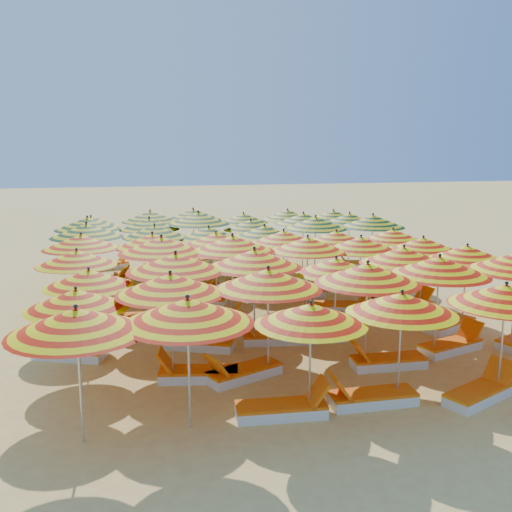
# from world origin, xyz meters

# --- Properties ---
(ground) EXTENTS (120.00, 120.00, 0.00)m
(ground) POSITION_xyz_m (0.00, 0.00, 0.00)
(ground) COLOR #ECCD69
(ground) RESTS_ON ground
(umbrella_0) EXTENTS (2.53, 2.53, 2.44)m
(umbrella_0) POSITION_xyz_m (-4.93, -7.24, 2.15)
(umbrella_0) COLOR silver
(umbrella_0) RESTS_ON ground
(umbrella_1) EXTENTS (2.59, 2.59, 2.47)m
(umbrella_1) POSITION_xyz_m (-3.09, -7.16, 2.18)
(umbrella_1) COLOR silver
(umbrella_1) RESTS_ON ground
(umbrella_2) EXTENTS (2.60, 2.60, 2.23)m
(umbrella_2) POSITION_xyz_m (-0.83, -7.16, 1.96)
(umbrella_2) COLOR silver
(umbrella_2) RESTS_ON ground
(umbrella_3) EXTENTS (2.71, 2.71, 2.28)m
(umbrella_3) POSITION_xyz_m (1.07, -7.02, 2.01)
(umbrella_3) COLOR silver
(umbrella_3) RESTS_ON ground
(umbrella_4) EXTENTS (2.24, 2.24, 2.37)m
(umbrella_4) POSITION_xyz_m (3.21, -7.23, 2.09)
(umbrella_4) COLOR silver
(umbrella_4) RESTS_ON ground
(umbrella_6) EXTENTS (2.46, 2.46, 2.23)m
(umbrella_6) POSITION_xyz_m (-5.08, -5.06, 1.96)
(umbrella_6) COLOR silver
(umbrella_6) RESTS_ON ground
(umbrella_7) EXTENTS (3.03, 3.03, 2.46)m
(umbrella_7) POSITION_xyz_m (-3.19, -5.04, 2.17)
(umbrella_7) COLOR silver
(umbrella_7) RESTS_ON ground
(umbrella_8) EXTENTS (3.05, 3.05, 2.49)m
(umbrella_8) POSITION_xyz_m (-1.12, -5.18, 2.19)
(umbrella_8) COLOR silver
(umbrella_8) RESTS_ON ground
(umbrella_9) EXTENTS (2.49, 2.49, 2.52)m
(umbrella_9) POSITION_xyz_m (1.14, -5.28, 2.22)
(umbrella_9) COLOR silver
(umbrella_9) RESTS_ON ground
(umbrella_10) EXTENTS (2.70, 2.70, 2.53)m
(umbrella_10) POSITION_xyz_m (3.11, -4.97, 2.22)
(umbrella_10) COLOR silver
(umbrella_10) RESTS_ON ground
(umbrella_12) EXTENTS (2.17, 2.17, 2.25)m
(umbrella_12) POSITION_xyz_m (-4.91, -3.26, 1.98)
(umbrella_12) COLOR silver
(umbrella_12) RESTS_ON ground
(umbrella_13) EXTENTS (2.76, 2.76, 2.54)m
(umbrella_13) POSITION_xyz_m (-2.89, -3.17, 2.24)
(umbrella_13) COLOR silver
(umbrella_13) RESTS_ON ground
(umbrella_14) EXTENTS (2.82, 2.82, 2.54)m
(umbrella_14) POSITION_xyz_m (-0.91, -3.06, 2.24)
(umbrella_14) COLOR silver
(umbrella_14) RESTS_ON ground
(umbrella_15) EXTENTS (2.40, 2.40, 2.25)m
(umbrella_15) POSITION_xyz_m (1.20, -3.26, 1.98)
(umbrella_15) COLOR silver
(umbrella_15) RESTS_ON ground
(umbrella_16) EXTENTS (2.61, 2.61, 2.46)m
(umbrella_16) POSITION_xyz_m (3.10, -3.27, 2.17)
(umbrella_16) COLOR silver
(umbrella_16) RESTS_ON ground
(umbrella_17) EXTENTS (2.88, 2.88, 2.38)m
(umbrella_17) POSITION_xyz_m (5.18, -2.99, 2.09)
(umbrella_17) COLOR silver
(umbrella_17) RESTS_ON ground
(umbrella_18) EXTENTS (2.31, 2.31, 2.34)m
(umbrella_18) POSITION_xyz_m (-5.31, -0.96, 2.06)
(umbrella_18) COLOR silver
(umbrella_18) RESTS_ON ground
(umbrella_19) EXTENTS (2.82, 2.82, 2.60)m
(umbrella_19) POSITION_xyz_m (-3.04, -0.82, 2.29)
(umbrella_19) COLOR silver
(umbrella_19) RESTS_ON ground
(umbrella_20) EXTENTS (2.47, 2.47, 2.60)m
(umbrella_20) POSITION_xyz_m (-1.07, -1.06, 2.29)
(umbrella_20) COLOR silver
(umbrella_20) RESTS_ON ground
(umbrella_21) EXTENTS (2.95, 2.95, 2.45)m
(umbrella_21) POSITION_xyz_m (1.23, -0.92, 2.16)
(umbrella_21) COLOR silver
(umbrella_21) RESTS_ON ground
(umbrella_22) EXTENTS (2.96, 2.96, 2.38)m
(umbrella_22) POSITION_xyz_m (2.96, -0.84, 2.10)
(umbrella_22) COLOR silver
(umbrella_22) RESTS_ON ground
(umbrella_23) EXTENTS (2.43, 2.43, 2.32)m
(umbrella_23) POSITION_xyz_m (4.91, -1.11, 2.05)
(umbrella_23) COLOR silver
(umbrella_23) RESTS_ON ground
(umbrella_24) EXTENTS (2.97, 2.97, 2.48)m
(umbrella_24) POSITION_xyz_m (-5.30, 1.02, 2.18)
(umbrella_24) COLOR silver
(umbrella_24) RESTS_ON ground
(umbrella_25) EXTENTS (2.75, 2.75, 2.45)m
(umbrella_25) POSITION_xyz_m (-3.19, 0.90, 2.16)
(umbrella_25) COLOR silver
(umbrella_25) RESTS_ON ground
(umbrella_26) EXTENTS (2.81, 2.81, 2.41)m
(umbrella_26) POSITION_xyz_m (-1.21, 0.87, 2.12)
(umbrella_26) COLOR silver
(umbrella_26) RESTS_ON ground
(umbrella_27) EXTENTS (2.92, 2.92, 2.38)m
(umbrella_27) POSITION_xyz_m (1.06, 1.03, 2.09)
(umbrella_27) COLOR silver
(umbrella_27) RESTS_ON ground
(umbrella_28) EXTENTS (2.82, 2.82, 2.29)m
(umbrella_28) POSITION_xyz_m (2.93, 1.10, 2.01)
(umbrella_28) COLOR silver
(umbrella_28) RESTS_ON ground
(umbrella_29) EXTENTS (2.82, 2.82, 2.30)m
(umbrella_29) POSITION_xyz_m (4.94, 0.95, 2.02)
(umbrella_29) COLOR silver
(umbrella_29) RESTS_ON ground
(umbrella_30) EXTENTS (2.97, 2.97, 2.57)m
(umbrella_30) POSITION_xyz_m (-5.23, 2.87, 2.26)
(umbrella_30) COLOR silver
(umbrella_30) RESTS_ON ground
(umbrella_31) EXTENTS (2.71, 2.71, 2.39)m
(umbrella_31) POSITION_xyz_m (-2.97, 3.26, 2.10)
(umbrella_31) COLOR silver
(umbrella_31) RESTS_ON ground
(umbrella_32) EXTENTS (2.19, 2.19, 2.31)m
(umbrella_32) POSITION_xyz_m (-1.12, 2.94, 2.03)
(umbrella_32) COLOR silver
(umbrella_32) RESTS_ON ground
(umbrella_33) EXTENTS (2.82, 2.82, 2.26)m
(umbrella_33) POSITION_xyz_m (0.97, 3.17, 1.99)
(umbrella_33) COLOR silver
(umbrella_33) RESTS_ON ground
(umbrella_34) EXTENTS (3.12, 3.12, 2.53)m
(umbrella_34) POSITION_xyz_m (2.94, 3.20, 2.23)
(umbrella_34) COLOR silver
(umbrella_34) RESTS_ON ground
(umbrella_35) EXTENTS (2.64, 2.64, 2.56)m
(umbrella_35) POSITION_xyz_m (5.13, 2.97, 2.26)
(umbrella_35) COLOR silver
(umbrella_35) RESTS_ON ground
(umbrella_36) EXTENTS (2.53, 2.53, 2.54)m
(umbrella_36) POSITION_xyz_m (-5.29, 4.94, 2.24)
(umbrella_36) COLOR silver
(umbrella_36) RESTS_ON ground
(umbrella_37) EXTENTS (2.34, 2.34, 2.42)m
(umbrella_37) POSITION_xyz_m (-3.05, 5.10, 2.13)
(umbrella_37) COLOR silver
(umbrella_37) RESTS_ON ground
(umbrella_38) EXTENTS (3.04, 3.04, 2.60)m
(umbrella_38) POSITION_xyz_m (-1.17, 5.13, 2.29)
(umbrella_38) COLOR silver
(umbrella_38) RESTS_ON ground
(umbrella_39) EXTENTS (2.26, 2.26, 2.26)m
(umbrella_39) POSITION_xyz_m (0.86, 4.93, 1.99)
(umbrella_39) COLOR silver
(umbrella_39) RESTS_ON ground
(umbrella_40) EXTENTS (2.79, 2.79, 2.44)m
(umbrella_40) POSITION_xyz_m (3.12, 5.20, 2.15)
(umbrella_40) COLOR silver
(umbrella_40) RESTS_ON ground
(umbrella_41) EXTENTS (2.99, 2.99, 2.40)m
(umbrella_41) POSITION_xyz_m (5.05, 5.00, 2.11)
(umbrella_41) COLOR silver
(umbrella_41) RESTS_ON ground
(umbrella_42) EXTENTS (2.80, 2.80, 2.31)m
(umbrella_42) POSITION_xyz_m (-5.26, 7.25, 2.03)
(umbrella_42) COLOR silver
(umbrella_42) RESTS_ON ground
(umbrella_43) EXTENTS (2.86, 2.86, 2.49)m
(umbrella_43) POSITION_xyz_m (-2.90, 7.03, 2.19)
(umbrella_43) COLOR silver
(umbrella_43) RESTS_ON ground
(umbrella_44) EXTENTS (2.85, 2.85, 2.49)m
(umbrella_44) POSITION_xyz_m (-1.08, 7.31, 2.19)
(umbrella_44) COLOR silver
(umbrella_44) RESTS_ON ground
(umbrella_45) EXTENTS (2.26, 2.26, 2.24)m
(umbrella_45) POSITION_xyz_m (1.11, 7.33, 1.97)
(umbrella_45) COLOR silver
(umbrella_45) RESTS_ON ground
(umbrella_46) EXTENTS (2.50, 2.50, 2.36)m
(umbrella_46) POSITION_xyz_m (3.09, 7.29, 2.07)
(umbrella_46) COLOR silver
(umbrella_46) RESTS_ON ground
(umbrella_47) EXTENTS (2.54, 2.54, 2.28)m
(umbrella_47) POSITION_xyz_m (5.20, 7.17, 2.01)
(umbrella_47) COLOR silver
(umbrella_47) RESTS_ON ground
(lounger_0) EXTENTS (1.78, 0.73, 0.69)m
(lounger_0) POSITION_xyz_m (-1.33, -7.14, 0.15)
(lounger_0) COLOR white
(lounger_0) RESTS_ON ground
(lounger_1) EXTENTS (1.75, 0.63, 0.69)m
(lounger_1) POSITION_xyz_m (0.47, -7.07, 0.15)
(lounger_1) COLOR white
(lounger_1) RESTS_ON ground
(lounger_2) EXTENTS (1.82, 1.22, 0.69)m
(lounger_2) POSITION_xyz_m (2.71, -7.38, 0.15)
(lounger_2) COLOR white
(lounger_2) RESTS_ON ground
(lounger_4) EXTENTS (1.81, 0.90, 0.69)m
(lounger_4) POSITION_xyz_m (-2.69, -5.07, 0.15)
(lounger_4) COLOR white
(lounger_4) RESTS_ON ground
(lounger_5) EXTENTS (1.82, 1.20, 0.69)m
(lounger_5) POSITION_xyz_m (-1.71, -5.25, 0.15)
(lounger_5) COLOR white
(lounger_5) RESTS_ON ground
(lounger_6) EXTENTS (1.76, 0.68, 0.69)m
(lounger_6) POSITION_xyz_m (1.65, -5.37, 0.15)
(lounger_6) COLOR white
(lounger_6) RESTS_ON ground
(lounger_7) EXTENTS (1.83, 1.06, 0.69)m
(lounger_7) POSITION_xyz_m (3.70, -4.78, 0.15)
(lounger_7) COLOR white
(lounger_7) RESTS_ON ground
(lounger_9) EXTENTS (1.82, 1.19, 0.69)m
(lounger_9) POSITION_xyz_m (-5.50, -3.04, 0.15)
(lounger_9) COLOR white
(lounger_9) RESTS_ON ground
(lounger_10) EXTENTS (1.82, 1.25, 0.69)m
(lounger_10) POSITION_xyz_m (-2.38, -3.11, 0.15)
(lounger_10) COLOR white
(lounger_10) RESTS_ON ground
(lounger_11) EXTENTS (1.80, 0.82, 0.69)m
(lounger_11) POSITION_xyz_m (-0.41, -3.15, 0.15)
(lounger_11) COLOR white
(lounger_11) RESTS_ON ground
(lounger_12) EXTENTS (1.78, 0.73, 0.69)m
(lounger_12) POSITION_xyz_m (0.70, -3.23, 0.15)
(lounger_12) COLOR white
(lounger_12) RESTS_ON ground
(lounger_13) EXTENTS (1.82, 1.24, 0.69)m
(lounger_13) POSITION_xyz_m (4.58, -3.24, 0.15)
(lounger_13) COLOR white
(lounger_13) RESTS_ON ground
(lounger_14) EXTENTS (1.83, 1.13, 0.69)m
(lounger_14) POSITION_xyz_m (-5.82, -1.08, 0.15)
(lounger_14) COLOR white
(lounger_14) RESTS_ON ground
(lounger_15) EXTENTS (1.79, 0.78, 0.69)m
(lounger_15) POSITION_xyz_m (-3.64, -0.61, 0.15)
(lounger_15) COLOR white
(lounger_15) RESTS_ON ground
(lounger_16) EXTENTS (1.82, 1.25, 0.69)m
(lounger_16) POSITION_xyz_m (-1.57, -0.92, 0.15)
(lounger_16) COLOR white
(lounger_16) RESTS_ON ground
(lounger_17) EXTENTS (1.83, 1.06, 0.69)m
(lounger_17) POSITION_xyz_m (2.46, -0.82, 0.15)
(lounger_17) COLOR white
(lounger_17) RESTS_ON ground
(lounger_18) EXTENTS (1.81, 0.92, 0.69)m
(lounger_18) POSITION_xyz_m (4.41, -1.23, 0.15)
(lounger_18) COLOR white
(lounger_18) RESTS_ON ground
(lounger_19) EXTENTS (1.81, 0.91, 0.69)m
(lounger_19) POSITION_xyz_m (-5.80, 0.90, 0.15)
(lounger_19) COLOR white
(lounger_19) RESTS_ON ground
(lounger_20) EXTENTS (1.82, 1.18, 0.69)m
(lounger_20) POSITION_xyz_m (-1.72, 0.92, 0.15)
(lounger_20) COLOR white
(lounger_20) RESTS_ON ground
(lounger_21) EXTENTS (1.81, 0.88, 0.69)m
(lounger_21) POSITION_xyz_m (1.56, 0.93, 0.15)
(lounger_21) COLOR white
(lounger_21) RESTS_ON ground
(lounger_22) EXTENTS (1.82, 1.01, 0.69)m
(lounger_22) POSITION_xyz_m (-4.63, 2.72, 0.15)
(lounger_22) COLOR white
(lounger_22) RESTS_ON ground
(lounger_23) EXTENTS (1.74, 0.61, 0.69)m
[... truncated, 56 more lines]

